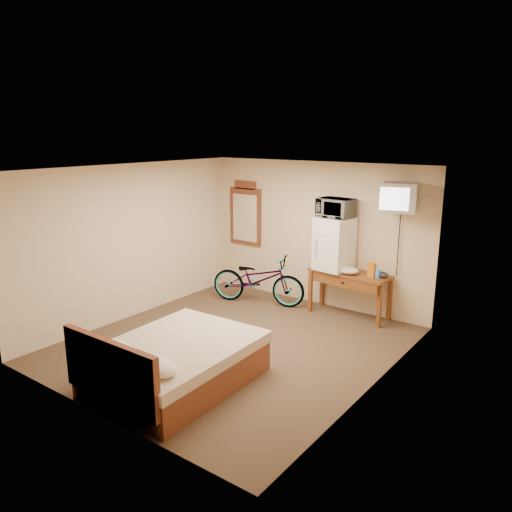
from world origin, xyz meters
name	(u,v)px	position (x,y,z in m)	size (l,w,h in m)	color
room	(233,261)	(0.00, 0.00, 1.25)	(4.60, 4.64, 2.50)	#402D20
desk	(349,280)	(0.80, 2.00, 0.63)	(1.37, 0.62, 0.75)	brown
mini_fridge	(334,244)	(0.49, 2.03, 1.19)	(0.60, 0.58, 0.88)	white
microwave	(336,208)	(0.49, 2.03, 1.78)	(0.56, 0.38, 0.31)	white
snack_bag	(372,270)	(1.20, 1.98, 0.87)	(0.12, 0.07, 0.24)	#CA6511
blue_cup	(378,274)	(1.29, 1.99, 0.82)	(0.08, 0.08, 0.14)	#448DE8
cloth_cream	(348,270)	(0.81, 1.94, 0.81)	(0.37, 0.28, 0.11)	beige
cloth_dark_a	(320,267)	(0.33, 1.89, 0.80)	(0.24, 0.18, 0.09)	black
cloth_dark_b	(382,275)	(1.34, 2.05, 0.80)	(0.21, 0.17, 0.09)	black
crt_television	(400,198)	(1.55, 2.02, 2.03)	(0.59, 0.64, 0.44)	black
wall_mirror	(245,214)	(-1.54, 2.27, 1.45)	(0.72, 0.04, 1.22)	brown
bicycle	(258,279)	(-0.77, 1.64, 0.45)	(0.59, 1.70, 0.89)	black
bed	(172,363)	(0.16, -1.38, 0.30)	(1.54, 2.01, 0.90)	brown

